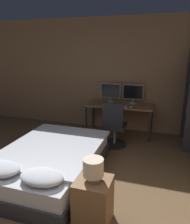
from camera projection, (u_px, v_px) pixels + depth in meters
name	position (u px, v px, depth m)	size (l,w,h in m)	color
wall_back	(111.00, 75.00, 5.34)	(12.00, 0.06, 2.70)	#8E7051
bed	(51.00, 162.00, 3.45)	(1.40, 2.05, 0.56)	#2D2D33
nightstand	(93.00, 202.00, 2.50)	(0.40, 0.39, 0.56)	brown
bedside_lamp	(93.00, 168.00, 2.38)	(0.23, 0.23, 0.26)	gray
desk	(119.00, 108.00, 5.09)	(1.56, 0.64, 0.72)	#846042
monitor_left	(111.00, 91.00, 5.28)	(0.49, 0.16, 0.45)	#B7B7BC
monitor_right	(133.00, 93.00, 5.12)	(0.49, 0.16, 0.45)	#B7B7BC
keyboard	(118.00, 106.00, 4.87)	(0.42, 0.13, 0.02)	#B7B7BC
computer_mouse	(131.00, 107.00, 4.78)	(0.07, 0.05, 0.04)	#B7B7BC
office_chair	(114.00, 129.00, 4.50)	(0.52, 0.52, 0.96)	black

